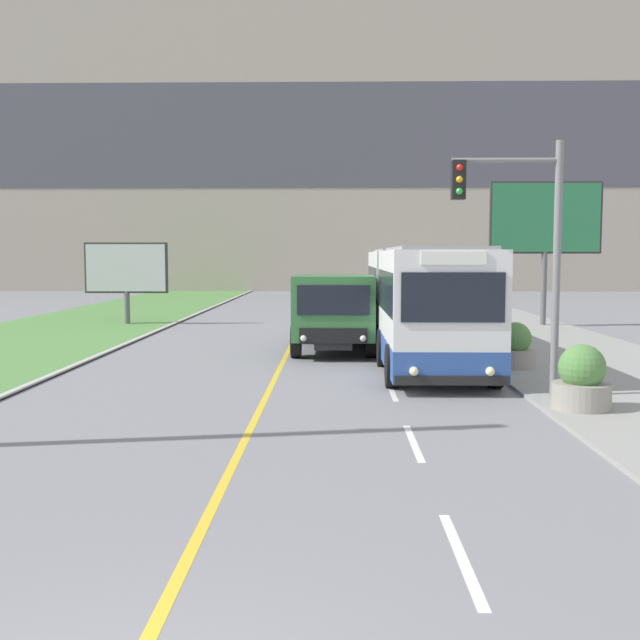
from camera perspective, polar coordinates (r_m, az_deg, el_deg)
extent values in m
cube|color=silver|center=(8.02, 10.72, -17.27)|extent=(0.12, 2.40, 0.01)
cube|color=silver|center=(12.36, 7.13, -9.24)|extent=(0.12, 2.40, 0.01)
cube|color=silver|center=(16.84, 5.49, -5.41)|extent=(0.12, 2.40, 0.01)
cube|color=silver|center=(21.37, 4.56, -3.20)|extent=(0.12, 2.40, 0.01)
cube|color=silver|center=(25.93, 3.95, -1.76)|extent=(0.12, 2.40, 0.01)
cube|color=silver|center=(30.50, 3.53, -0.75)|extent=(0.12, 2.40, 0.01)
cube|color=#A89E8E|center=(67.80, -0.13, 12.86)|extent=(80.00, 8.00, 24.73)
cube|color=#4C4C56|center=(63.91, -0.21, 13.90)|extent=(80.00, 0.04, 8.65)
cube|color=white|center=(18.75, 8.76, 0.87)|extent=(2.48, 5.53, 2.87)
cube|color=#2D519E|center=(18.86, 8.72, -2.42)|extent=(2.50, 5.55, 0.70)
cube|color=black|center=(18.72, 8.78, 2.19)|extent=(2.51, 5.09, 1.01)
cube|color=gray|center=(18.70, 8.82, 5.39)|extent=(2.11, 4.98, 0.08)
cube|color=white|center=(25.13, 6.82, 1.91)|extent=(2.48, 5.53, 2.87)
cube|color=#2D519E|center=(25.21, 6.79, -0.55)|extent=(2.50, 5.55, 0.70)
cube|color=black|center=(25.11, 6.83, 2.90)|extent=(2.51, 5.09, 1.01)
cube|color=gray|center=(25.09, 6.85, 5.28)|extent=(2.11, 4.98, 0.08)
cube|color=#474747|center=(21.93, 7.65, 1.47)|extent=(2.28, 0.90, 2.64)
cube|color=black|center=(15.97, 10.10, 1.70)|extent=(2.19, 0.04, 1.06)
cube|color=black|center=(16.16, 10.01, -4.57)|extent=(2.43, 0.06, 0.20)
sphere|color=#F4EAB2|center=(16.01, 7.17, -3.89)|extent=(0.20, 0.20, 0.20)
sphere|color=#F4EAB2|center=(16.26, 12.85, -3.84)|extent=(0.20, 0.20, 0.20)
cube|color=white|center=(15.95, 10.15, 4.67)|extent=(1.37, 0.04, 0.28)
cylinder|color=black|center=(17.22, 5.49, -3.51)|extent=(0.28, 1.00, 1.00)
cylinder|color=black|center=(17.56, 13.20, -3.45)|extent=(0.28, 1.00, 1.00)
cylinder|color=black|center=(20.50, 4.79, -2.14)|extent=(0.28, 1.00, 1.00)
cylinder|color=black|center=(20.79, 11.30, -2.13)|extent=(0.28, 1.00, 1.00)
cylinder|color=black|center=(25.68, 4.05, -0.71)|extent=(0.28, 1.00, 1.00)
cylinder|color=black|center=(25.91, 9.27, -0.71)|extent=(0.28, 1.00, 1.00)
cube|color=black|center=(24.28, 1.03, -1.15)|extent=(1.08, 6.35, 0.20)
cube|color=#38753D|center=(22.32, 1.02, 0.99)|extent=(2.40, 2.60, 1.88)
cube|color=black|center=(20.98, 1.02, 1.52)|extent=(2.04, 0.04, 0.85)
cube|color=black|center=(21.06, 1.01, -1.21)|extent=(1.92, 0.06, 0.44)
sphere|color=silver|center=(21.07, -1.27, -1.40)|extent=(0.18, 0.18, 0.18)
sphere|color=silver|center=(21.07, 3.30, -1.41)|extent=(0.18, 0.18, 0.18)
cube|color=slate|center=(25.68, 1.03, -0.46)|extent=(2.28, 3.50, 0.12)
cube|color=slate|center=(25.66, -1.37, 0.67)|extent=(0.12, 3.50, 1.14)
cube|color=slate|center=(25.66, 3.45, 0.67)|extent=(0.12, 3.50, 1.14)
cube|color=slate|center=(23.95, 1.03, 0.37)|extent=(2.28, 0.12, 1.14)
cube|color=slate|center=(27.32, 1.04, 0.94)|extent=(2.28, 0.12, 1.14)
cube|color=slate|center=(23.90, 1.03, 2.02)|extent=(2.28, 0.12, 0.24)
cylinder|color=black|center=(22.18, -1.83, -1.54)|extent=(0.30, 1.04, 1.04)
cylinder|color=black|center=(22.17, 3.87, -1.55)|extent=(0.30, 1.04, 1.04)
cylinder|color=black|center=(25.89, -1.41, -0.61)|extent=(0.30, 1.04, 1.04)
cylinder|color=black|center=(25.88, 3.48, -0.62)|extent=(0.30, 1.04, 1.04)
cube|color=maroon|center=(42.19, 4.59, 1.49)|extent=(1.80, 4.30, 0.61)
cube|color=black|center=(42.27, 4.59, 2.35)|extent=(1.53, 2.36, 0.65)
cylinder|color=black|center=(40.88, 3.57, 1.13)|extent=(0.18, 0.62, 0.62)
cylinder|color=black|center=(40.98, 5.83, 1.12)|extent=(0.18, 0.62, 0.62)
cylinder|color=black|center=(43.45, 3.42, 1.35)|extent=(0.18, 0.62, 0.62)
cylinder|color=black|center=(43.54, 5.55, 1.35)|extent=(0.18, 0.62, 0.62)
cylinder|color=slate|center=(16.30, 17.57, 3.53)|extent=(0.16, 0.16, 5.37)
cylinder|color=slate|center=(16.14, 13.96, 11.73)|extent=(2.20, 0.10, 0.10)
cube|color=black|center=(15.92, 10.50, 10.44)|extent=(0.28, 0.24, 0.80)
sphere|color=red|center=(15.81, 10.59, 11.35)|extent=(0.14, 0.14, 0.14)
sphere|color=orange|center=(15.79, 10.58, 10.48)|extent=(0.14, 0.14, 0.14)
sphere|color=green|center=(15.77, 10.57, 9.62)|extent=(0.14, 0.14, 0.14)
cylinder|color=#59595B|center=(33.16, 16.68, 2.25)|extent=(0.24, 0.24, 3.18)
cube|color=#333333|center=(33.16, 16.81, 7.48)|extent=(4.69, 0.20, 3.03)
cube|color=#287547|center=(33.06, 16.86, 7.48)|extent=(4.53, 0.02, 2.87)
cylinder|color=#59595B|center=(33.95, -14.48, 0.91)|extent=(0.24, 0.24, 1.46)
cube|color=#333333|center=(33.88, -14.54, 3.87)|extent=(3.63, 0.20, 2.21)
cube|color=silver|center=(33.77, -14.59, 3.87)|extent=(3.47, 0.02, 2.05)
cylinder|color=gray|center=(15.32, 19.28, -5.47)|extent=(1.11, 1.11, 0.50)
sphere|color=#518442|center=(15.23, 19.34, -3.42)|extent=(0.89, 0.89, 0.89)
cylinder|color=gray|center=(20.42, 14.61, -2.83)|extent=(1.06, 1.06, 0.48)
sphere|color=#518442|center=(20.35, 14.64, -1.35)|extent=(0.85, 0.85, 0.85)
cylinder|color=gray|center=(25.64, 11.99, -1.22)|extent=(1.04, 1.04, 0.48)
sphere|color=#518442|center=(25.59, 12.01, -0.04)|extent=(0.83, 0.83, 0.83)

